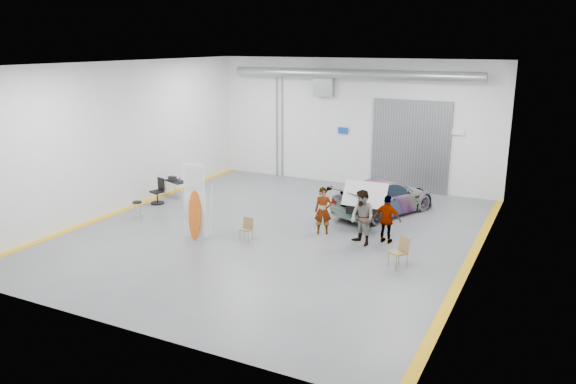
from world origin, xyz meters
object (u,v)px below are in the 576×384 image
at_px(person_c, 387,219).
at_px(surfboard_display, 194,207).
at_px(shop_stool, 138,211).
at_px(work_table, 175,181).
at_px(person_b, 362,218).
at_px(folding_chair_far, 398,258).
at_px(person_a, 323,211).
at_px(sedan_car, 383,197).
at_px(folding_chair_near, 246,234).
at_px(office_chair, 158,193).

xyz_separation_m(person_c, surfboard_display, (-6.08, -2.72, 0.33)).
relative_size(shop_stool, work_table, 0.58).
xyz_separation_m(person_b, shop_stool, (-8.71, -1.30, -0.59)).
height_order(folding_chair_far, work_table, folding_chair_far).
height_order(person_a, person_c, person_a).
height_order(sedan_car, shop_stool, sedan_car).
bearing_deg(sedan_car, shop_stool, 54.73).
bearing_deg(person_b, folding_chair_far, -9.56).
bearing_deg(work_table, folding_chair_far, -17.85).
bearing_deg(person_c, shop_stool, 14.76).
distance_m(folding_chair_far, work_table, 11.82).
xyz_separation_m(sedan_car, folding_chair_far, (2.11, -5.26, -0.40)).
bearing_deg(person_a, person_c, -19.04).
bearing_deg(folding_chair_far, surfboard_display, -136.58).
height_order(surfboard_display, shop_stool, surfboard_display).
relative_size(person_a, work_table, 1.36).
bearing_deg(shop_stool, work_table, 103.84).
bearing_deg(folding_chair_near, person_b, 17.36).
height_order(folding_chair_near, office_chair, office_chair).
bearing_deg(folding_chair_far, shop_stool, -143.08).
xyz_separation_m(person_a, folding_chair_near, (-2.10, -1.87, -0.61)).
xyz_separation_m(surfboard_display, folding_chair_far, (7.06, 0.70, -0.87)).
bearing_deg(folding_chair_near, folding_chair_far, -3.77).
xyz_separation_m(person_a, shop_stool, (-7.07, -1.76, -0.49)).
height_order(folding_chair_near, shop_stool, folding_chair_near).
xyz_separation_m(person_c, office_chair, (-10.19, 0.32, -0.37)).
relative_size(person_a, folding_chair_far, 1.76).
distance_m(person_b, shop_stool, 8.82).
distance_m(person_a, shop_stool, 7.31).
height_order(shop_stool, work_table, work_table).
bearing_deg(person_b, person_c, 69.84).
bearing_deg(sedan_car, work_table, 33.21).
bearing_deg(sedan_car, person_a, 93.33).
bearing_deg(folding_chair_far, folding_chair_near, -142.64).
xyz_separation_m(sedan_car, folding_chair_near, (-3.30, -5.23, -0.45)).
xyz_separation_m(person_a, office_chair, (-7.85, 0.43, -0.38)).
bearing_deg(folding_chair_near, shop_stool, 175.31).
distance_m(person_c, work_table, 10.39).
xyz_separation_m(shop_stool, work_table, (-0.86, 3.47, 0.35)).
xyz_separation_m(person_b, office_chair, (-9.48, 0.88, -0.48)).
bearing_deg(person_a, folding_chair_far, -51.55).
xyz_separation_m(person_b, person_c, (0.70, 0.56, -0.11)).
relative_size(sedan_car, person_a, 2.81).
bearing_deg(sedan_car, person_b, 119.47).
bearing_deg(work_table, person_b, -12.79).
height_order(person_c, folding_chair_near, person_c).
xyz_separation_m(person_c, shop_stool, (-9.41, -1.87, -0.47)).
bearing_deg(person_b, folding_chair_near, -128.04).
distance_m(person_b, folding_chair_far, 2.31).
relative_size(person_b, folding_chair_near, 2.42).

